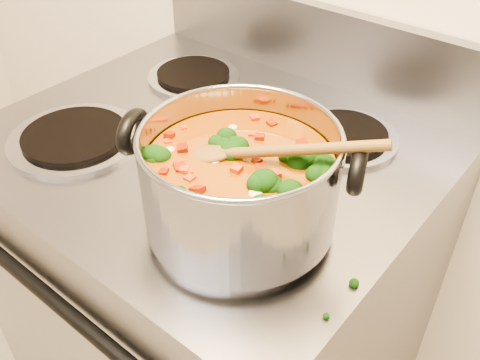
% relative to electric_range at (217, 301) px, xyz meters
% --- Properties ---
extents(electric_range, '(0.79, 0.71, 1.08)m').
position_rel_electric_range_xyz_m(electric_range, '(0.00, 0.00, 0.00)').
color(electric_range, gray).
rests_on(electric_range, ground).
extents(stockpot, '(0.33, 0.27, 0.16)m').
position_rel_electric_range_xyz_m(stockpot, '(0.19, -0.15, 0.54)').
color(stockpot, gray).
rests_on(stockpot, electric_range).
extents(wooden_spoon, '(0.26, 0.13, 0.08)m').
position_rel_electric_range_xyz_m(wooden_spoon, '(0.20, -0.14, 0.59)').
color(wooden_spoon, brown).
rests_on(wooden_spoon, stockpot).
extents(cooktop_crumbs, '(0.36, 0.34, 0.01)m').
position_rel_electric_range_xyz_m(cooktop_crumbs, '(0.20, -0.20, 0.46)').
color(cooktop_crumbs, black).
rests_on(cooktop_crumbs, electric_range).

